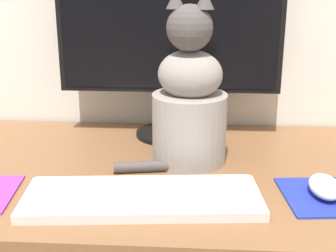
{
  "coord_description": "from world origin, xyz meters",
  "views": [
    {
      "loc": [
        0.04,
        -0.92,
        1.13
      ],
      "look_at": [
        -0.02,
        -0.06,
        0.85
      ],
      "focal_mm": 50.0,
      "sensor_mm": 36.0,
      "label": 1
    }
  ],
  "objects_px": {
    "computer_mouse_right": "(325,187)",
    "keyboard": "(142,197)",
    "cat": "(189,102)",
    "monitor": "(169,31)"
  },
  "relations": [
    {
      "from": "keyboard",
      "to": "computer_mouse_right",
      "type": "bearing_deg",
      "value": 2.84
    },
    {
      "from": "monitor",
      "to": "cat",
      "type": "height_order",
      "value": "monitor"
    },
    {
      "from": "computer_mouse_right",
      "to": "keyboard",
      "type": "bearing_deg",
      "value": -172.02
    },
    {
      "from": "monitor",
      "to": "computer_mouse_right",
      "type": "height_order",
      "value": "monitor"
    },
    {
      "from": "computer_mouse_right",
      "to": "cat",
      "type": "xyz_separation_m",
      "value": [
        -0.26,
        0.16,
        0.12
      ]
    },
    {
      "from": "keyboard",
      "to": "cat",
      "type": "bearing_deg",
      "value": 63.81
    },
    {
      "from": "monitor",
      "to": "cat",
      "type": "distance_m",
      "value": 0.22
    },
    {
      "from": "monitor",
      "to": "keyboard",
      "type": "bearing_deg",
      "value": -94.01
    },
    {
      "from": "cat",
      "to": "computer_mouse_right",
      "type": "bearing_deg",
      "value": -21.32
    },
    {
      "from": "monitor",
      "to": "computer_mouse_right",
      "type": "distance_m",
      "value": 0.51
    }
  ]
}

